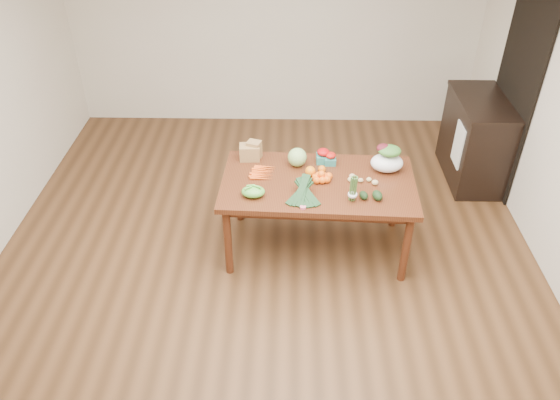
{
  "coord_description": "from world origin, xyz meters",
  "views": [
    {
      "loc": [
        0.21,
        -3.57,
        3.41
      ],
      "look_at": [
        0.13,
        0.0,
        0.83
      ],
      "focal_mm": 35.0,
      "sensor_mm": 36.0,
      "label": 1
    }
  ],
  "objects_px": {
    "cabinet": "(475,140)",
    "paper_bag": "(250,151)",
    "kale_bunch": "(303,193)",
    "dining_table": "(317,215)",
    "mandarin_cluster": "(321,176)",
    "cabbage": "(297,157)",
    "asparagus_bundle": "(353,188)",
    "salad_bag": "(387,160)"
  },
  "relations": [
    {
      "from": "cabbage",
      "to": "kale_bunch",
      "type": "distance_m",
      "value": 0.56
    },
    {
      "from": "mandarin_cluster",
      "to": "kale_bunch",
      "type": "height_order",
      "value": "kale_bunch"
    },
    {
      "from": "dining_table",
      "to": "kale_bunch",
      "type": "bearing_deg",
      "value": -112.17
    },
    {
      "from": "mandarin_cluster",
      "to": "asparagus_bundle",
      "type": "height_order",
      "value": "asparagus_bundle"
    },
    {
      "from": "cabinet",
      "to": "salad_bag",
      "type": "xyz_separation_m",
      "value": [
        -1.15,
        -1.08,
        0.39
      ]
    },
    {
      "from": "cabinet",
      "to": "paper_bag",
      "type": "xyz_separation_m",
      "value": [
        -2.38,
        -0.9,
        0.37
      ]
    },
    {
      "from": "dining_table",
      "to": "mandarin_cluster",
      "type": "distance_m",
      "value": 0.43
    },
    {
      "from": "paper_bag",
      "to": "kale_bunch",
      "type": "xyz_separation_m",
      "value": [
        0.49,
        -0.66,
        -0.01
      ]
    },
    {
      "from": "dining_table",
      "to": "cabbage",
      "type": "xyz_separation_m",
      "value": [
        -0.18,
        0.26,
        0.46
      ]
    },
    {
      "from": "dining_table",
      "to": "asparagus_bundle",
      "type": "distance_m",
      "value": 0.64
    },
    {
      "from": "mandarin_cluster",
      "to": "asparagus_bundle",
      "type": "distance_m",
      "value": 0.39
    },
    {
      "from": "mandarin_cluster",
      "to": "dining_table",
      "type": "bearing_deg",
      "value": -156.41
    },
    {
      "from": "salad_bag",
      "to": "cabbage",
      "type": "bearing_deg",
      "value": 174.98
    },
    {
      "from": "paper_bag",
      "to": "mandarin_cluster",
      "type": "relative_size",
      "value": 1.35
    },
    {
      "from": "kale_bunch",
      "to": "cabbage",
      "type": "bearing_deg",
      "value": 97.46
    },
    {
      "from": "salad_bag",
      "to": "mandarin_cluster",
      "type": "bearing_deg",
      "value": -163.3
    },
    {
      "from": "mandarin_cluster",
      "to": "cabbage",
      "type": "bearing_deg",
      "value": 130.45
    },
    {
      "from": "paper_bag",
      "to": "salad_bag",
      "type": "relative_size",
      "value": 0.84
    },
    {
      "from": "cabinet",
      "to": "salad_bag",
      "type": "relative_size",
      "value": 3.51
    },
    {
      "from": "cabinet",
      "to": "cabbage",
      "type": "distance_m",
      "value": 2.22
    },
    {
      "from": "cabinet",
      "to": "asparagus_bundle",
      "type": "distance_m",
      "value": 2.19
    },
    {
      "from": "dining_table",
      "to": "asparagus_bundle",
      "type": "xyz_separation_m",
      "value": [
        0.27,
        -0.29,
        0.5
      ]
    },
    {
      "from": "dining_table",
      "to": "mandarin_cluster",
      "type": "xyz_separation_m",
      "value": [
        0.03,
        0.01,
        0.43
      ]
    },
    {
      "from": "cabbage",
      "to": "cabinet",
      "type": "bearing_deg",
      "value": 27.39
    },
    {
      "from": "cabbage",
      "to": "kale_bunch",
      "type": "height_order",
      "value": "cabbage"
    },
    {
      "from": "dining_table",
      "to": "paper_bag",
      "type": "xyz_separation_m",
      "value": [
        -0.62,
        0.36,
        0.46
      ]
    },
    {
      "from": "paper_bag",
      "to": "cabbage",
      "type": "distance_m",
      "value": 0.45
    },
    {
      "from": "paper_bag",
      "to": "cabbage",
      "type": "height_order",
      "value": "same"
    },
    {
      "from": "cabinet",
      "to": "salad_bag",
      "type": "bearing_deg",
      "value": -136.76
    },
    {
      "from": "paper_bag",
      "to": "asparagus_bundle",
      "type": "distance_m",
      "value": 1.1
    },
    {
      "from": "cabbage",
      "to": "paper_bag",
      "type": "bearing_deg",
      "value": 166.77
    },
    {
      "from": "dining_table",
      "to": "paper_bag",
      "type": "relative_size",
      "value": 6.93
    },
    {
      "from": "mandarin_cluster",
      "to": "kale_bunch",
      "type": "relative_size",
      "value": 0.45
    },
    {
      "from": "kale_bunch",
      "to": "paper_bag",
      "type": "bearing_deg",
      "value": 128.96
    },
    {
      "from": "cabinet",
      "to": "kale_bunch",
      "type": "height_order",
      "value": "cabinet"
    },
    {
      "from": "kale_bunch",
      "to": "cabinet",
      "type": "bearing_deg",
      "value": 41.96
    },
    {
      "from": "paper_bag",
      "to": "mandarin_cluster",
      "type": "distance_m",
      "value": 0.74
    },
    {
      "from": "mandarin_cluster",
      "to": "salad_bag",
      "type": "xyz_separation_m",
      "value": [
        0.59,
        0.18,
        0.06
      ]
    },
    {
      "from": "cabinet",
      "to": "salad_bag",
      "type": "distance_m",
      "value": 1.62
    },
    {
      "from": "kale_bunch",
      "to": "dining_table",
      "type": "bearing_deg",
      "value": 67.83
    },
    {
      "from": "cabinet",
      "to": "mandarin_cluster",
      "type": "relative_size",
      "value": 5.67
    },
    {
      "from": "cabinet",
      "to": "paper_bag",
      "type": "relative_size",
      "value": 4.19
    }
  ]
}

